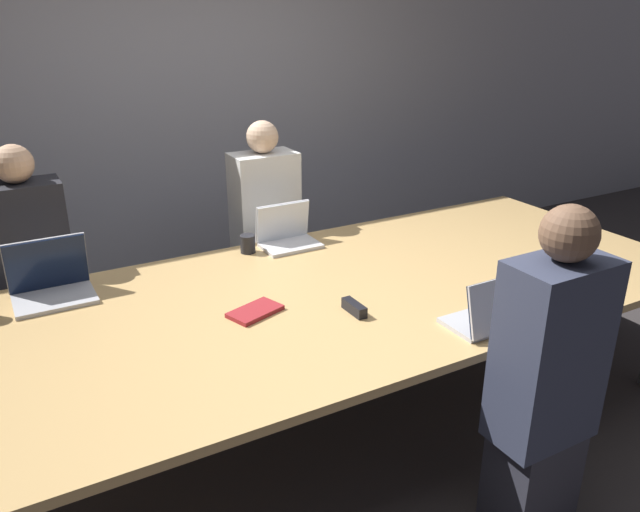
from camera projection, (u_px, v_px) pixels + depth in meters
ground_plane at (328, 418)px, 3.27m from camera, size 24.00×24.00×0.00m
curtain_wall at (182, 98)px, 4.46m from camera, size 12.00×0.06×2.80m
conference_table at (328, 300)px, 3.02m from camera, size 3.85×1.59×0.73m
laptop_near_midright at (491, 313)px, 2.64m from camera, size 0.33×0.24×0.24m
person_near_midright at (545, 385)px, 2.37m from camera, size 0.40×0.24×1.39m
cup_near_midright at (531, 302)px, 2.81m from camera, size 0.09×0.09×0.08m
laptop_far_center at (287, 233)px, 3.57m from camera, size 0.33×0.23×0.24m
person_far_center at (266, 233)px, 3.97m from camera, size 0.40×0.24×1.38m
cup_far_center at (248, 244)px, 3.46m from camera, size 0.08×0.08×0.10m
laptop_far_left at (51, 281)px, 2.92m from camera, size 0.37×0.28×0.28m
person_far_left at (34, 277)px, 3.33m from camera, size 0.40×0.24×1.38m
stapler at (354, 308)px, 2.79m from camera, size 0.05×0.15×0.05m
notebook at (255, 311)px, 2.79m from camera, size 0.27×0.21×0.02m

